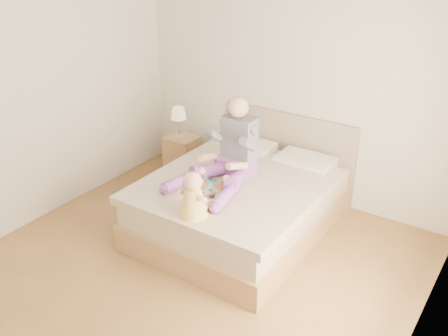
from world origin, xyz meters
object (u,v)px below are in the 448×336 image
Objects in this scene: tray at (207,187)px; bed at (244,200)px; adult at (229,155)px; nightstand at (183,154)px; baby at (194,198)px.

bed is at bearing 73.64° from tray.
tray is at bearing -94.91° from adult.
bed is at bearing -27.04° from nightstand.
bed is 4.42× the size of nightstand.
nightstand is 0.48× the size of adult.
adult is 2.20× the size of tray.
nightstand is at bearing 148.87° from adult.
tray reaches higher than nightstand.
tray is 0.52m from baby.
nightstand is 1.06× the size of tray.
adult is 0.42m from tray.
baby is (0.16, -0.82, -0.07)m from adult.
bed is 0.57m from adult.
bed is 5.03× the size of baby.
bed is 1.55m from nightstand.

